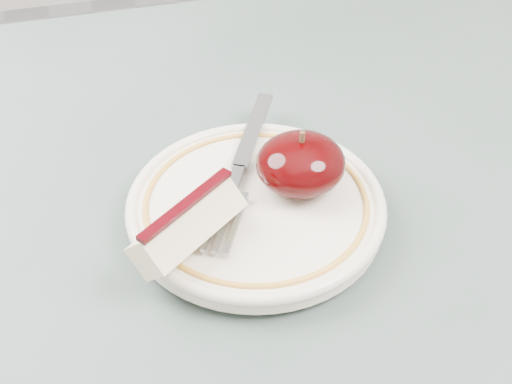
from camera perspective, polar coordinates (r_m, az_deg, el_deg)
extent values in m
cylinder|color=brown|center=(1.09, 12.98, -3.54)|extent=(0.05, 0.05, 0.71)
cube|color=#46564F|center=(0.46, -5.43, -14.58)|extent=(0.90, 0.90, 0.04)
cylinder|color=beige|center=(0.52, 0.00, -2.07)|extent=(0.10, 0.10, 0.01)
cylinder|color=beige|center=(0.51, 0.00, -1.34)|extent=(0.18, 0.18, 0.01)
torus|color=beige|center=(0.51, 0.00, -0.93)|extent=(0.19, 0.19, 0.01)
torus|color=gold|center=(0.50, 0.00, -0.81)|extent=(0.16, 0.16, 0.00)
ellipsoid|color=black|center=(0.51, 3.60, 2.28)|extent=(0.06, 0.06, 0.04)
cylinder|color=#472D19|center=(0.49, 3.71, 4.29)|extent=(0.00, 0.00, 0.01)
cube|color=beige|center=(0.46, -5.46, -2.75)|extent=(0.09, 0.08, 0.04)
cube|color=#300105|center=(0.45, -5.62, -0.99)|extent=(0.07, 0.06, 0.00)
cube|color=gray|center=(0.56, -0.22, 5.02)|extent=(0.05, 0.09, 0.00)
cube|color=gray|center=(0.52, -1.69, 1.05)|extent=(0.02, 0.03, 0.00)
cube|color=gray|center=(0.50, -2.38, -0.82)|extent=(0.03, 0.03, 0.00)
cube|color=gray|center=(0.48, -1.88, -3.38)|extent=(0.02, 0.04, 0.00)
cube|color=gray|center=(0.48, -2.79, -3.23)|extent=(0.02, 0.04, 0.00)
cube|color=gray|center=(0.48, -3.69, -3.09)|extent=(0.02, 0.04, 0.00)
cube|color=gray|center=(0.48, -4.59, -2.94)|extent=(0.02, 0.04, 0.00)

